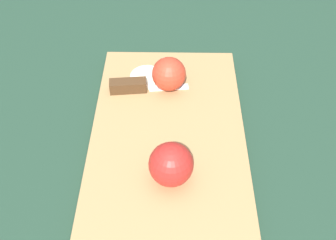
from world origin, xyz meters
name	(u,v)px	position (x,y,z in m)	size (l,w,h in m)	color
ground_plane	(168,136)	(0.00, 0.00, 0.00)	(4.00, 4.00, 0.00)	#1E3828
cutting_board	(168,132)	(0.00, 0.00, 0.01)	(0.43, 0.26, 0.02)	#A37A4C
apple_half_left	(171,164)	(-0.10, -0.01, 0.06)	(0.07, 0.07, 0.07)	red
apple_half_right	(167,74)	(0.11, 0.00, 0.05)	(0.06, 0.06, 0.06)	red
knife	(131,86)	(0.10, 0.07, 0.03)	(0.03, 0.15, 0.02)	silver
apple_slice	(147,77)	(0.13, 0.04, 0.02)	(0.06, 0.06, 0.01)	#EFE5C6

